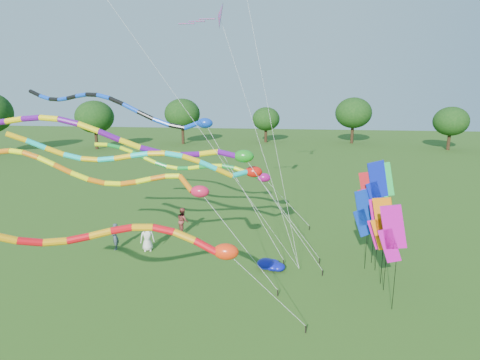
# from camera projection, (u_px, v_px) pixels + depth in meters

# --- Properties ---
(ground) EXTENTS (160.00, 160.00, 0.00)m
(ground) POSITION_uv_depth(u_px,v_px,m) (238.00, 314.00, 16.38)
(ground) COLOR #295115
(ground) RESTS_ON ground
(tree_ring) EXTENTS (115.49, 117.98, 9.67)m
(tree_ring) POSITION_uv_depth(u_px,v_px,m) (283.00, 178.00, 16.72)
(tree_ring) COLOR #382314
(tree_ring) RESTS_ON ground
(tube_kite_red) EXTENTS (12.93, 3.63, 6.06)m
(tube_kite_red) POSITION_uv_depth(u_px,v_px,m) (113.00, 238.00, 13.67)
(tube_kite_red) COLOR black
(tube_kite_red) RESTS_ON ground
(tube_kite_orange) EXTENTS (12.93, 1.28, 6.98)m
(tube_kite_orange) POSITION_uv_depth(u_px,v_px,m) (122.00, 177.00, 17.57)
(tube_kite_orange) COLOR black
(tube_kite_orange) RESTS_ON ground
(tube_kite_purple) EXTENTS (16.17, 2.02, 8.49)m
(tube_kite_purple) POSITION_uv_depth(u_px,v_px,m) (141.00, 141.00, 18.39)
(tube_kite_purple) COLOR black
(tube_kite_purple) RESTS_ON ground
(tube_kite_blue) EXTENTS (15.70, 3.93, 9.53)m
(tube_kite_blue) POSITION_uv_depth(u_px,v_px,m) (127.00, 109.00, 22.04)
(tube_kite_blue) COLOR black
(tube_kite_blue) RESTS_ON ground
(tube_kite_cyan) EXTENTS (13.98, 3.81, 7.64)m
(tube_kite_cyan) POSITION_uv_depth(u_px,v_px,m) (166.00, 161.00, 18.71)
(tube_kite_cyan) COLOR black
(tube_kite_cyan) RESTS_ON ground
(tube_kite_green) EXTENTS (13.71, 1.04, 6.21)m
(tube_kite_green) POSITION_uv_depth(u_px,v_px,m) (202.00, 166.00, 25.84)
(tube_kite_green) COLOR black
(tube_kite_green) RESTS_ON ground
(delta_kite_high_c) EXTENTS (6.86, 4.64, 13.98)m
(delta_kite_high_c) POSITION_uv_depth(u_px,v_px,m) (219.00, 16.00, 21.40)
(delta_kite_high_c) COLOR black
(delta_kite_high_c) RESTS_ON ground
(banner_pole_red) EXTENTS (1.14, 0.41, 4.42)m
(banner_pole_red) POSITION_uv_depth(u_px,v_px,m) (367.00, 192.00, 23.23)
(banner_pole_red) COLOR black
(banner_pole_red) RESTS_ON ground
(banner_pole_blue_b) EXTENTS (1.15, 0.30, 5.69)m
(banner_pole_blue_b) POSITION_uv_depth(u_px,v_px,m) (377.00, 186.00, 19.39)
(banner_pole_blue_b) COLOR black
(banner_pole_blue_b) RESTS_ON ground
(banner_pole_magenta_b) EXTENTS (1.11, 0.49, 4.20)m
(banner_pole_magenta_b) POSITION_uv_depth(u_px,v_px,m) (380.00, 224.00, 18.43)
(banner_pole_magenta_b) COLOR black
(banner_pole_magenta_b) RESTS_ON ground
(banner_pole_violet) EXTENTS (1.16, 0.15, 4.16)m
(banner_pole_violet) POSITION_uv_depth(u_px,v_px,m) (371.00, 210.00, 20.63)
(banner_pole_violet) COLOR black
(banner_pole_violet) RESTS_ON ground
(banner_pole_orange) EXTENTS (1.09, 0.55, 4.41)m
(banner_pole_orange) POSITION_uv_depth(u_px,v_px,m) (383.00, 224.00, 17.79)
(banner_pole_orange) COLOR black
(banner_pole_orange) RESTS_ON ground
(banner_pole_blue_a) EXTENTS (1.15, 0.34, 4.26)m
(banner_pole_blue_a) POSITION_uv_depth(u_px,v_px,m) (364.00, 213.00, 19.84)
(banner_pole_blue_a) COLOR black
(banner_pole_blue_a) RESTS_ON ground
(banner_pole_magenta_a) EXTENTS (1.15, 0.36, 4.56)m
(banner_pole_magenta_a) POSITION_uv_depth(u_px,v_px,m) (392.00, 234.00, 16.11)
(banner_pole_magenta_a) COLOR black
(banner_pole_magenta_a) RESTS_ON ground
(banner_pole_green) EXTENTS (1.14, 0.40, 5.28)m
(banner_pole_green) POSITION_uv_depth(u_px,v_px,m) (383.00, 185.00, 21.35)
(banner_pole_green) COLOR black
(banner_pole_green) RESTS_ON ground
(blue_nylon_heap) EXTENTS (1.63, 1.86, 0.52)m
(blue_nylon_heap) POSITION_uv_depth(u_px,v_px,m) (271.00, 265.00, 20.41)
(blue_nylon_heap) COLOR #0B139A
(blue_nylon_heap) RESTS_ON ground
(person_a) EXTENTS (0.91, 0.75, 1.60)m
(person_a) POSITION_uv_depth(u_px,v_px,m) (147.00, 237.00, 22.72)
(person_a) COLOR silver
(person_a) RESTS_ON ground
(person_b) EXTENTS (0.56, 0.66, 1.54)m
(person_b) POSITION_uv_depth(u_px,v_px,m) (115.00, 237.00, 22.91)
(person_b) COLOR #394550
(person_b) RESTS_ON ground
(person_c) EXTENTS (0.99, 1.04, 1.70)m
(person_c) POSITION_uv_depth(u_px,v_px,m) (183.00, 221.00, 25.43)
(person_c) COLOR brown
(person_c) RESTS_ON ground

